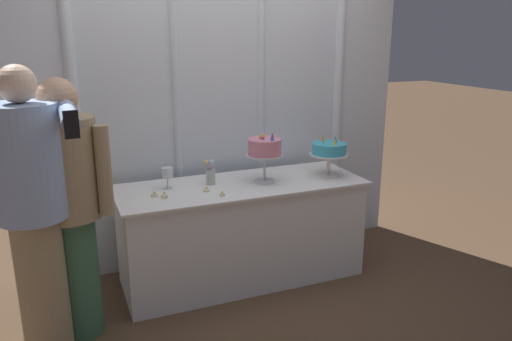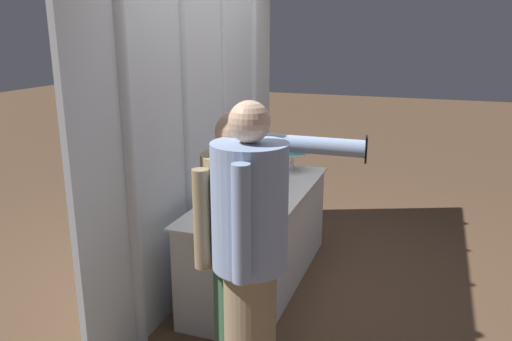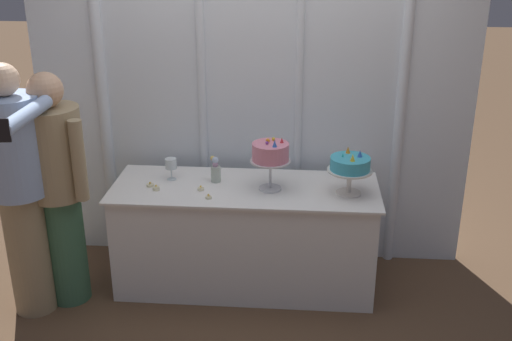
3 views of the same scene
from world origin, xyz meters
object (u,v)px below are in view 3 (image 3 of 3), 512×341
object	(u,v)px
tealight_far_right	(208,197)
guest_man_dark_suit	(57,184)
cake_display_nearright	(350,166)
flower_vase	(216,170)
cake_table	(245,236)
guest_man_pink_jacket	(18,184)
tealight_far_left	(150,185)
tealight_near_right	(201,189)
wine_glass	(171,164)
cake_display_nearleft	(270,154)
tealight_near_left	(156,188)

from	to	relation	value
tealight_far_right	guest_man_dark_suit	world-z (taller)	guest_man_dark_suit
cake_display_nearright	flower_vase	bearing A→B (deg)	171.47
cake_table	guest_man_pink_jacket	size ratio (longest dim) A/B	1.09
cake_table	flower_vase	world-z (taller)	flower_vase
tealight_far_left	tealight_far_right	size ratio (longest dim) A/B	1.26
cake_display_nearright	tealight_far_right	bearing A→B (deg)	-170.77
cake_table	tealight_near_right	world-z (taller)	tealight_near_right
cake_display_nearright	wine_glass	size ratio (longest dim) A/B	1.97
cake_display_nearleft	tealight_far_right	distance (m)	0.49
tealight_near_left	guest_man_dark_suit	bearing A→B (deg)	-163.58
wine_glass	tealight_far_right	distance (m)	0.43
cake_table	tealight_near_right	xyz separation A→B (m)	(-0.29, -0.08, 0.38)
cake_table	cake_display_nearleft	distance (m)	0.64
cake_display_nearleft	tealight_near_right	distance (m)	0.52
cake_table	guest_man_pink_jacket	distance (m)	1.51
flower_vase	cake_display_nearleft	bearing A→B (deg)	-14.77
cake_display_nearleft	flower_vase	xyz separation A→B (m)	(-0.38, 0.10, -0.17)
cake_display_nearleft	wine_glass	distance (m)	0.70
flower_vase	tealight_far_right	world-z (taller)	flower_vase
flower_vase	guest_man_pink_jacket	world-z (taller)	guest_man_pink_jacket
cake_table	wine_glass	bearing A→B (deg)	170.34
guest_man_dark_suit	guest_man_pink_jacket	world-z (taller)	guest_man_pink_jacket
tealight_far_right	guest_man_dark_suit	size ratio (longest dim) A/B	0.03
cake_display_nearleft	tealight_near_left	bearing A→B (deg)	-174.15
wine_glass	guest_man_pink_jacket	distance (m)	0.98
flower_vase	tealight_far_left	bearing A→B (deg)	-164.87
cake_display_nearright	tealight_far_right	size ratio (longest dim) A/B	7.49
tealight_near_right	guest_man_dark_suit	world-z (taller)	guest_man_dark_suit
guest_man_dark_suit	guest_man_pink_jacket	distance (m)	0.24
wine_glass	guest_man_dark_suit	world-z (taller)	guest_man_dark_suit
cake_display_nearleft	tealight_far_left	bearing A→B (deg)	-178.87
wine_glass	guest_man_pink_jacket	size ratio (longest dim) A/B	0.09
tealight_near_right	wine_glass	bearing A→B (deg)	144.21
wine_glass	flower_vase	distance (m)	0.31
tealight_far_left	guest_man_dark_suit	size ratio (longest dim) A/B	0.03
cake_display_nearright	wine_glass	bearing A→B (deg)	173.01
cake_table	tealight_far_right	bearing A→B (deg)	-136.39
guest_man_pink_jacket	tealight_near_right	bearing A→B (deg)	17.85
cake_display_nearleft	tealight_far_right	size ratio (longest dim) A/B	9.14
cake_display_nearleft	tealight_near_right	world-z (taller)	cake_display_nearleft
cake_display_nearleft	tealight_far_left	size ratio (longest dim) A/B	7.28
tealight_far_left	tealight_near_right	size ratio (longest dim) A/B	1.14
guest_man_pink_jacket	guest_man_dark_suit	bearing A→B (deg)	38.24
cake_display_nearright	flower_vase	distance (m)	0.90
wine_glass	guest_man_dark_suit	xyz separation A→B (m)	(-0.66, -0.36, -0.01)
cake_table	tealight_far_right	size ratio (longest dim) A/B	44.64
cake_display_nearright	guest_man_pink_jacket	world-z (taller)	guest_man_pink_jacket
tealight_far_left	guest_man_dark_suit	xyz separation A→B (m)	(-0.54, -0.23, 0.09)
tealight_far_left	tealight_near_left	distance (m)	0.08
cake_table	tealight_far_right	xyz separation A→B (m)	(-0.21, -0.20, 0.38)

